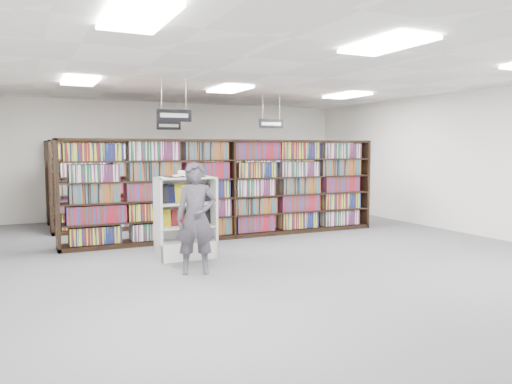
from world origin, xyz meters
name	(u,v)px	position (x,y,z in m)	size (l,w,h in m)	color
floor	(272,255)	(0.00, 0.00, 0.00)	(12.00, 12.00, 0.00)	#5A5B60
ceiling	(273,75)	(0.00, 0.00, 3.20)	(10.00, 12.00, 0.10)	silver
wall_back	(177,159)	(0.00, 6.00, 1.60)	(10.00, 0.10, 3.20)	white
wall_right	(474,163)	(5.00, 0.00, 1.60)	(0.10, 12.00, 3.20)	white
bookshelf_row_near	(230,189)	(0.00, 2.00, 1.05)	(7.00, 0.60, 2.10)	black
bookshelf_row_mid	(200,183)	(0.00, 4.00, 1.05)	(7.00, 0.60, 2.10)	black
bookshelf_row_far	(180,179)	(0.00, 5.70, 1.05)	(7.00, 0.60, 2.10)	black
aisle_sign_left	(174,114)	(-1.50, 1.00, 2.53)	(0.65, 0.02, 0.80)	#B2B2B7
aisle_sign_right	(271,123)	(1.50, 3.00, 2.53)	(0.65, 0.02, 0.80)	#B2B2B7
aisle_sign_center	(169,125)	(-0.50, 5.00, 2.53)	(0.65, 0.02, 0.80)	#B2B2B7
troffer_front_left	(137,17)	(-3.00, -3.00, 3.16)	(0.60, 1.20, 0.04)	white
troffer_front_center	(386,45)	(0.00, -3.00, 3.16)	(0.60, 1.20, 0.04)	white
troffer_back_left	(80,81)	(-3.00, 2.00, 3.16)	(0.60, 1.20, 0.04)	white
troffer_back_center	(230,89)	(0.00, 2.00, 3.16)	(0.60, 1.20, 0.04)	white
troffer_back_right	(347,96)	(3.00, 2.00, 3.16)	(0.60, 1.20, 0.04)	white
endcap_display	(185,230)	(-1.49, 0.42, 0.48)	(1.02, 0.51, 1.42)	silver
open_book	(184,175)	(-1.51, 0.40, 1.45)	(0.65, 0.38, 0.13)	black
shopper	(196,218)	(-1.67, -0.70, 0.85)	(0.62, 0.41, 1.70)	#48434D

